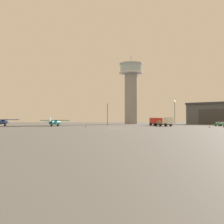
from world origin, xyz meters
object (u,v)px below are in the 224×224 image
object	(u,v)px
airplane_teal	(55,122)
airplane_blue	(1,122)
control_tower	(131,87)
light_post_centre	(175,111)
truck_flatbed_white	(165,122)
traffic_cone_near_left	(86,126)
traffic_cone_near_right	(210,126)
car_green	(220,124)
light_post_east	(107,112)
truck_box_red	(156,121)

from	to	relation	value
airplane_teal	airplane_blue	xyz separation A→B (m)	(-17.11, 2.58, 0.14)
control_tower	light_post_centre	size ratio (longest dim) A/B	3.42
truck_flatbed_white	control_tower	bearing A→B (deg)	154.77
traffic_cone_near_left	traffic_cone_near_right	world-z (taller)	traffic_cone_near_right
car_green	light_post_east	size ratio (longest dim) A/B	0.52
car_green	traffic_cone_near_right	bearing A→B (deg)	-164.07
control_tower	car_green	world-z (taller)	control_tower
control_tower	light_post_centre	xyz separation A→B (m)	(15.92, -21.83, -12.35)
truck_box_red	light_post_centre	world-z (taller)	light_post_centre
airplane_blue	car_green	bearing A→B (deg)	-86.61
traffic_cone_near_right	truck_flatbed_white	bearing A→B (deg)	122.45
control_tower	airplane_teal	xyz separation A→B (m)	(-29.69, -50.77, -16.87)
traffic_cone_near_left	traffic_cone_near_right	xyz separation A→B (m)	(32.44, -5.86, 0.00)
airplane_teal	truck_flatbed_white	distance (m)	34.16
light_post_centre	airplane_blue	bearing A→B (deg)	-157.21
truck_flatbed_white	light_post_east	distance (m)	25.32
traffic_cone_near_left	control_tower	bearing A→B (deg)	72.13
light_post_centre	control_tower	bearing A→B (deg)	126.10
truck_box_red	control_tower	bearing A→B (deg)	-3.67
light_post_centre	traffic_cone_near_right	world-z (taller)	light_post_centre
control_tower	traffic_cone_near_left	world-z (taller)	control_tower
truck_flatbed_white	truck_box_red	xyz separation A→B (m)	(-0.36, 12.64, 0.26)
traffic_cone_near_left	airplane_teal	bearing A→B (deg)	135.05
airplane_blue	traffic_cone_near_left	size ratio (longest dim) A/B	14.61
car_green	traffic_cone_near_left	world-z (taller)	car_green
traffic_cone_near_left	traffic_cone_near_right	size ratio (longest dim) A/B	1.00
car_green	traffic_cone_near_right	distance (m)	18.56
airplane_teal	light_post_centre	bearing A→B (deg)	-41.23
truck_box_red	light_post_east	size ratio (longest dim) A/B	0.78
airplane_teal	light_post_east	bearing A→B (deg)	-30.84
airplane_blue	truck_box_red	bearing A→B (deg)	-76.05
airplane_blue	traffic_cone_near_left	bearing A→B (deg)	-109.32
car_green	airplane_blue	bearing A→B (deg)	135.35
truck_flatbed_white	truck_box_red	world-z (taller)	truck_box_red
truck_flatbed_white	light_post_east	size ratio (longest dim) A/B	0.87
airplane_teal	light_post_east	xyz separation A→B (m)	(16.84, 15.58, 3.68)
airplane_teal	traffic_cone_near_left	bearing A→B (deg)	-118.58
truck_box_red	light_post_east	distance (m)	18.08
airplane_blue	car_green	xyz separation A→B (m)	(69.36, -2.71, -0.73)
airplane_teal	truck_box_red	bearing A→B (deg)	-57.06
truck_flatbed_white	traffic_cone_near_right	bearing A→B (deg)	2.55
truck_flatbed_white	light_post_centre	bearing A→B (deg)	130.00
traffic_cone_near_right	airplane_blue	bearing A→B (deg)	162.76
airplane_blue	light_post_centre	xyz separation A→B (m)	(62.72, 26.36, 4.38)
airplane_teal	light_post_east	size ratio (longest dim) A/B	1.14
truck_flatbed_white	light_post_centre	xyz separation A→B (m)	(11.55, 31.56, 4.53)
airplane_teal	light_post_centre	world-z (taller)	light_post_centre
traffic_cone_near_left	light_post_centre	bearing A→B (deg)	47.67
airplane_blue	light_post_east	size ratio (longest dim) A/B	1.28
light_post_centre	truck_flatbed_white	bearing A→B (deg)	-110.11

